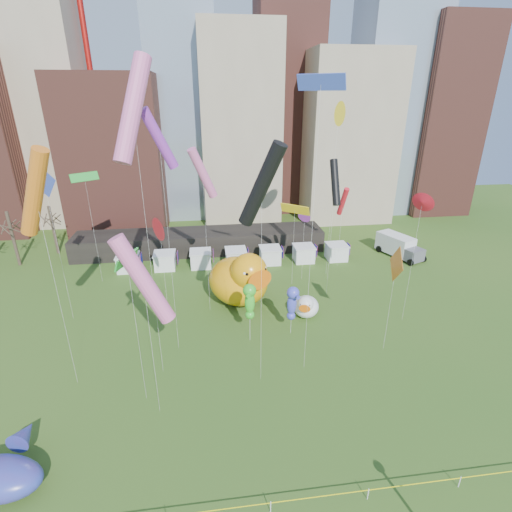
{
  "coord_description": "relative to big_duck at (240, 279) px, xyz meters",
  "views": [
    {
      "loc": [
        -2.84,
        -14.81,
        22.85
      ],
      "look_at": [
        0.55,
        10.62,
        12.0
      ],
      "focal_mm": 27.0,
      "sensor_mm": 36.0,
      "label": 1
    }
  ],
  "objects": [
    {
      "name": "ground",
      "position": [
        -0.63,
        -24.82,
        -3.18
      ],
      "size": [
        160.0,
        160.0,
        0.0
      ],
      "primitive_type": "plane",
      "color": "#305A1C",
      "rests_on": "ground"
    },
    {
      "name": "skyline",
      "position": [
        1.62,
        36.24,
        18.26
      ],
      "size": [
        101.0,
        23.0,
        68.0
      ],
      "color": "brown",
      "rests_on": "ground"
    },
    {
      "name": "pavilion",
      "position": [
        -4.63,
        17.18,
        -1.58
      ],
      "size": [
        38.0,
        6.0,
        3.2
      ],
      "primitive_type": "cube",
      "color": "black",
      "rests_on": "ground"
    },
    {
      "name": "vendor_tents",
      "position": [
        0.39,
        11.18,
        -2.07
      ],
      "size": [
        33.24,
        2.8,
        2.4
      ],
      "color": "white",
      "rests_on": "ground"
    },
    {
      "name": "bare_trees",
      "position": [
        -30.79,
        15.72,
        0.83
      ],
      "size": [
        8.44,
        6.44,
        8.5
      ],
      "color": "#382B21",
      "rests_on": "ground"
    },
    {
      "name": "caution_tape",
      "position": [
        -0.63,
        -24.82,
        -2.5
      ],
      "size": [
        50.0,
        0.06,
        0.9
      ],
      "color": "white",
      "rests_on": "ground"
    },
    {
      "name": "big_duck",
      "position": [
        0.0,
        0.0,
        0.0
      ],
      "size": [
        9.19,
        9.94,
        6.92
      ],
      "rotation": [
        0.0,
        0.0,
        0.43
      ],
      "color": "orange",
      "rests_on": "ground"
    },
    {
      "name": "small_duck",
      "position": [
        6.85,
        -3.93,
        -1.84
      ],
      "size": [
        3.72,
        4.16,
        2.91
      ],
      "rotation": [
        0.0,
        0.0,
        -0.36
      ],
      "color": "white",
      "rests_on": "ground"
    },
    {
      "name": "seahorse_green",
      "position": [
        0.21,
        -7.58,
        1.58
      ],
      "size": [
        1.52,
        1.78,
        6.35
      ],
      "rotation": [
        0.0,
        0.0,
        -0.21
      ],
      "color": "silver",
      "rests_on": "ground"
    },
    {
      "name": "seahorse_purple",
      "position": [
        4.53,
        -6.86,
        0.63
      ],
      "size": [
        1.6,
        1.81,
        5.36
      ],
      "rotation": [
        0.0,
        0.0,
        0.35
      ],
      "color": "silver",
      "rests_on": "ground"
    },
    {
      "name": "box_truck",
      "position": [
        25.1,
        11.28,
        -1.58
      ],
      "size": [
        5.2,
        7.78,
        3.11
      ],
      "rotation": [
        0.0,
        0.0,
        0.39
      ],
      "color": "silver",
      "rests_on": "ground"
    },
    {
      "name": "kite_0",
      "position": [
        -8.45,
        -0.39,
        6.58
      ],
      "size": [
        1.3,
        2.24,
        10.94
      ],
      "color": "silver",
      "rests_on": "ground"
    },
    {
      "name": "kite_1",
      "position": [
        -3.64,
        -1.08,
        12.39
      ],
      "size": [
        3.11,
        2.37,
        18.21
      ],
      "color": "silver",
      "rests_on": "ground"
    },
    {
      "name": "kite_2",
      "position": [
        10.78,
        1.05,
        10.64
      ],
      "size": [
        0.88,
        2.93,
        16.31
      ],
      "color": "silver",
      "rests_on": "ground"
    },
    {
      "name": "kite_3",
      "position": [
        -9.09,
        -14.36,
        9.07
      ],
      "size": [
        1.34,
        2.62,
        12.73
      ],
      "color": "silver",
      "rests_on": "ground"
    },
    {
      "name": "kite_4",
      "position": [
        7.06,
        4.04,
        6.87
      ],
      "size": [
        3.19,
        2.84,
        10.64
      ],
      "color": "silver",
      "rests_on": "ground"
    },
    {
      "name": "kite_5",
      "position": [
        4.58,
        -12.23,
        20.23
      ],
      "size": [
        2.96,
        2.6,
        24.09
      ],
      "color": "silver",
      "rests_on": "ground"
    },
    {
      "name": "kite_6",
      "position": [
        -15.17,
        -11.72,
        13.35
      ],
      "size": [
        3.9,
        2.76,
        19.78
      ],
      "color": "silver",
      "rests_on": "ground"
    },
    {
      "name": "kite_7",
      "position": [
        8.71,
        5.47,
        5.46
      ],
      "size": [
        0.92,
        1.25,
        9.36
      ],
      "color": "silver",
      "rests_on": "ground"
    },
    {
      "name": "kite_8",
      "position": [
        17.18,
        -5.98,
        10.01
      ],
      "size": [
        0.82,
        1.69,
        14.09
      ],
      "color": "silver",
      "rests_on": "ground"
    },
    {
      "name": "kite_9",
      "position": [
        -8.05,
        -11.11,
        18.69
      ],
      "size": [
        3.42,
        4.16,
        25.46
      ],
      "color": "silver",
      "rests_on": "ground"
    },
    {
      "name": "kite_10",
      "position": [
        0.46,
        -13.29,
        13.77
      ],
      "size": [
        3.63,
        2.93,
        20.07
      ],
      "color": "silver",
      "rests_on": "ground"
    },
    {
      "name": "kite_11",
      "position": [
        -17.62,
        8.27,
        10.51
      ],
      "size": [
        2.94,
        2.26,
        14.25
      ],
      "color": "silver",
      "rests_on": "ground"
    },
    {
      "name": "kite_12",
      "position": [
        12.4,
        6.41,
        17.5
      ],
      "size": [
        1.96,
        2.44,
        22.09
      ],
      "color": "silver",
      "rests_on": "ground"
    },
    {
      "name": "kite_13",
      "position": [
        -18.67,
        -0.84,
        11.8
      ],
      "size": [
        1.05,
        3.1,
        16.79
      ],
      "color": "silver",
      "rests_on": "ground"
    },
    {
      "name": "kite_14",
      "position": [
        12.87,
        -10.65,
        5.77
      ],
      "size": [
        0.68,
        3.63,
        10.84
      ],
      "color": "silver",
      "rests_on": "ground"
    },
    {
      "name": "kite_15",
      "position": [
        -6.84,
        -7.8,
        16.4
      ],
      "size": [
        2.93,
        1.94,
        22.01
      ],
      "color": "silver",
      "rests_on": "ground"
    },
    {
      "name": "kite_16",
      "position": [
        14.78,
        8.8,
        6.3
      ],
      "size": [
        0.88,
        2.48,
        11.56
      ],
      "color": "silver",
      "rests_on": "ground"
    },
    {
      "name": "kite_17",
      "position": [
        -7.88,
        -15.91,
        8.22
      ],
      "size": [
        3.94,
        1.43,
        14.69
      ],
      "color": "silver",
      "rests_on": "ground"
    }
  ]
}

